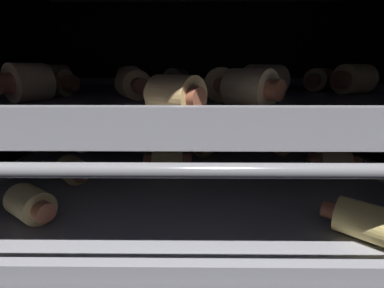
{
  "coord_description": "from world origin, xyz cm",
  "views": [
    {
      "loc": [
        0.29,
        -31.45,
        25.97
      ],
      "look_at": [
        0.0,
        2.62,
        16.33
      ],
      "focal_mm": 25.47,
      "sensor_mm": 36.0,
      "label": 1
    }
  ],
  "objects": [
    {
      "name": "pig_in_blanket_upper_2",
      "position": [
        2.38,
        -6.09,
        24.5
      ],
      "size": [
        3.13,
        5.3,
        2.95
      ],
      "rotation": [
        0.0,
        0.0,
        6.23
      ],
      "color": "#DEC574",
      "rests_on": "baking_tray_upper"
    },
    {
      "name": "pig_in_blanket_upper_7",
      "position": [
        -5.81,
        -5.25,
        24.4
      ],
      "size": [
        3.86,
        5.42,
        2.73
      ],
      "rotation": [
        0.0,
        0.0,
        0.51
      ],
      "color": "#E9BF72",
      "rests_on": "baking_tray_upper"
    },
    {
      "name": "pig_in_blanket_upper_8",
      "position": [
        7.28,
        -2.46,
        24.64
      ],
      "size": [
        5.47,
        4.94,
        3.22
      ],
      "rotation": [
        0.0,
        0.0,
        2.15
      ],
      "color": "#EAC784",
      "rests_on": "baking_tray_upper"
    },
    {
      "name": "pig_in_blanket_lower_2",
      "position": [
        -13.98,
        -10.63,
        14.74
      ],
      "size": [
        5.43,
        4.5,
        2.84
      ],
      "rotation": [
        0.0,
        0.0,
        4.1
      ],
      "color": "#DDC47E",
      "rests_on": "baking_tray_lower"
    },
    {
      "name": "pig_in_blanket_upper_6",
      "position": [
        -14.48,
        -7.22,
        24.68
      ],
      "size": [
        4.36,
        5.08,
        3.3
      ],
      "rotation": [
        0.0,
        0.0,
        5.73
      ],
      "color": "#ECC086",
      "rests_on": "baking_tray_upper"
    },
    {
      "name": "pig_in_blanket_lower_0",
      "position": [
        -3.2,
        0.22,
        14.92
      ],
      "size": [
        5.83,
        3.24,
        3.2
      ],
      "rotation": [
        0.0,
        0.0,
        4.72
      ],
      "color": "#DBC56F",
      "rests_on": "baking_tray_lower"
    },
    {
      "name": "pig_in_blanket_upper_5",
      "position": [
        -2.74,
        10.95,
        24.44
      ],
      "size": [
        3.81,
        5.18,
        2.83
      ],
      "rotation": [
        0.0,
        0.0,
        2.83
      ],
      "color": "#DFC385",
      "rests_on": "baking_tray_upper"
    },
    {
      "name": "pig_in_blanket_lower_6",
      "position": [
        -17.96,
        9.34,
        14.67
      ],
      "size": [
        4.21,
        4.99,
        2.71
      ],
      "rotation": [
        0.0,
        0.0,
        0.64
      ],
      "color": "#DBBA7A",
      "rests_on": "baking_tray_lower"
    },
    {
      "name": "oven_rack_lower",
      "position": [
        0.0,
        0.0,
        12.0
      ],
      "size": [
        47.12,
        44.46,
        0.56
      ],
      "color": "slate"
    },
    {
      "name": "baking_tray_upper",
      "position": [
        0.0,
        0.0,
        22.51
      ],
      "size": [
        44.5,
        36.54,
        2.24
      ],
      "color": "gray",
      "rests_on": "oven_rack_upper"
    },
    {
      "name": "pig_in_blanket_lower_5",
      "position": [
        13.76,
        8.5,
        14.76
      ],
      "size": [
        4.33,
        5.22,
        2.89
      ],
      "rotation": [
        0.0,
        0.0,
        2.57
      ],
      "color": "#E4B072",
      "rests_on": "baking_tray_lower"
    },
    {
      "name": "pig_in_blanket_lower_3",
      "position": [
        1.83,
        7.55,
        14.86
      ],
      "size": [
        4.28,
        5.54,
        3.08
      ],
      "rotation": [
        0.0,
        0.0,
        2.73
      ],
      "color": "#D9C97E",
      "rests_on": "baking_tray_lower"
    },
    {
      "name": "baking_tray_lower",
      "position": [
        0.0,
        0.0,
        12.93
      ],
      "size": [
        44.5,
        36.54,
        2.54
      ],
      "color": "gray",
      "rests_on": "oven_rack_lower"
    },
    {
      "name": "oven_wall_back",
      "position": [
        0.0,
        23.28,
        19.21
      ],
      "size": [
        51.89,
        1.2,
        38.43
      ],
      "primitive_type": "cube",
      "color": "black",
      "rests_on": "ground_plane"
    },
    {
      "name": "oven_rack_upper",
      "position": [
        0.0,
        0.0,
        21.49
      ],
      "size": [
        47.28,
        44.46,
        0.72
      ],
      "color": "slate"
    },
    {
      "name": "pig_in_blanket_upper_11",
      "position": [
        -18.52,
        5.34,
        24.67
      ],
      "size": [
        4.5,
        4.86,
        3.27
      ],
      "rotation": [
        0.0,
        0.0,
        2.57
      ],
      "color": "#EAC584",
      "rests_on": "baking_tray_upper"
    },
    {
      "name": "pig_in_blanket_upper_10",
      "position": [
        -1.13,
        -14.76,
        24.29
      ],
      "size": [
        4.35,
        3.78,
        2.52
      ],
      "rotation": [
        0.0,
        0.0,
        4.05
      ],
      "color": "#DDB26F",
      "rests_on": "baking_tray_upper"
    },
    {
      "name": "pig_in_blanket_upper_1",
      "position": [
        -8.7,
        6.11,
        24.59
      ],
      "size": [
        4.08,
        4.86,
        3.12
      ],
      "rotation": [
        0.0,
        0.0,
        0.48
      ],
      "color": "#E7B083",
      "rests_on": "baking_tray_upper"
    },
    {
      "name": "pig_in_blanket_upper_0",
      "position": [
        4.02,
        -11.29,
        24.46
      ],
      "size": [
        4.45,
        4.53,
        2.87
      ],
      "rotation": [
        0.0,
        0.0,
        3.91
      ],
      "color": "#E1C186",
      "rests_on": "baking_tray_upper"
    },
    {
      "name": "pig_in_blanket_lower_8",
      "position": [
        -13.77,
        -2.7,
        14.77
      ],
      "size": [
        4.44,
        4.59,
        2.91
      ],
      "rotation": [
        0.0,
        0.0,
        0.75
      ],
      "color": "#E6C376",
      "rests_on": "baking_tray_lower"
    },
    {
      "name": "ground_plane",
      "position": [
        0.0,
        0.0,
        -0.6
      ],
      "size": [
        51.89,
        47.76,
        1.2
      ],
      "primitive_type": "cube",
      "color": "black"
    },
    {
      "name": "pig_in_blanket_upper_4",
      "position": [
        -14.52,
        -2.76,
        24.39
      ],
      "size": [
        5.36,
        3.43,
        2.73
      ],
      "rotation": [
        0.0,
        0.0,
        1.29
      ],
      "color": "#D7BA85",
      "rests_on": "baking_tray_upper"
    },
    {
      "name": "pig_in_blanket_upper_3",
      "position": [
        17.88,
        -0.28,
        24.67
      ],
      "size": [
        5.6,
        4.4,
        3.29
      ],
      "rotation": [
        0.0,
        0.0,
        5.13
      ],
      "color": "#E6BF73",
      "rests_on": "baking_tray_upper"
    },
    {
      "name": "pig_in_blanket_lower_7",
      "position": [
        17.92,
        12.59,
        15.01
      ],
      "size": [
        4.39,
        5.19,
        3.39
      ],
      "rotation": [
        0.0,
        0.0,
        0.6
      ],
      "color": "#DAB676",
      "rests_on": "baking_tray_lower"
    },
    {
      "name": "pig_in_blanket_lower_4",
      "position": [
        13.01,
        -13.16,
        14.73
      ],
      "size": [
        5.58,
        5.13,
        2.82
      ],
      "rotation": [
        0.0,
        0.0,
        0.85
      ],
      "color": "#E5C970",
      "rests_on": "baking_tray_lower"
    },
    {
      "name": "pig_in_blanket_upper_9",
      "position": [
        16.02,
        4.34,
        24.44
      ],
      "size": [
        4.63,
        4.85,
        2.83
      ],
      "rotation": [
        0.0,
        0.0,
        5.54
      ],
      "color": "#D8BA71",
      "rests_on": "baking_tray_upper"
    },
    {
      "name": "pig_in_blanket_lower_1",
      "position": [
        16.69,
        -0.6,
        14.96
      ],
      "size": [
        5.73,
        3.76,
        3.28
      ],
      "rotation": [
        0.0,
        0.0,
        1.41
      ],
      "color": "#DBB07E",
      "rests_on": "baking_tray_lower"
    }
  ]
}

